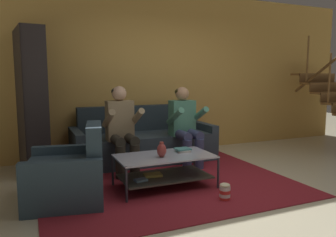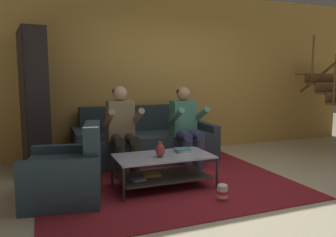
% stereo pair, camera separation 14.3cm
% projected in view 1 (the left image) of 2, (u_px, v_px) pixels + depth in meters
% --- Properties ---
extents(ground, '(16.80, 16.80, 0.00)m').
position_uv_depth(ground, '(237.00, 192.00, 3.92)').
color(ground, beige).
extents(back_partition, '(8.40, 0.12, 2.90)m').
position_uv_depth(back_partition, '(160.00, 73.00, 5.98)').
color(back_partition, gold).
rests_on(back_partition, ground).
extents(couch, '(2.28, 0.91, 0.89)m').
position_uv_depth(couch, '(143.00, 143.00, 5.38)').
color(couch, '#2F3D47').
rests_on(couch, ground).
extents(person_seated_left, '(0.50, 0.58, 1.25)m').
position_uv_depth(person_seated_left, '(122.00, 126.00, 4.65)').
color(person_seated_left, '#2E2921').
rests_on(person_seated_left, ground).
extents(person_seated_right, '(0.50, 0.58, 1.22)m').
position_uv_depth(person_seated_right, '(185.00, 123.00, 5.04)').
color(person_seated_right, '#3B4169').
rests_on(person_seated_right, ground).
extents(coffee_table, '(1.19, 0.65, 0.41)m').
position_uv_depth(coffee_table, '(164.00, 166.00, 4.07)').
color(coffee_table, '#B2B6CA').
rests_on(coffee_table, ground).
extents(area_rug, '(3.18, 3.31, 0.01)m').
position_uv_depth(area_rug, '(156.00, 174.00, 4.65)').
color(area_rug, maroon).
rests_on(area_rug, ground).
extents(vase, '(0.11, 0.11, 0.19)m').
position_uv_depth(vase, '(162.00, 150.00, 3.95)').
color(vase, maroon).
rests_on(vase, coffee_table).
extents(book_stack, '(0.21, 0.20, 0.05)m').
position_uv_depth(book_stack, '(183.00, 150.00, 4.25)').
color(book_stack, silver).
rests_on(book_stack, coffee_table).
extents(bookshelf, '(0.44, 1.12, 2.05)m').
position_uv_depth(bookshelf, '(28.00, 113.00, 4.70)').
color(bookshelf, black).
rests_on(bookshelf, ground).
extents(armchair, '(0.95, 1.00, 0.86)m').
position_uv_depth(armchair, '(69.00, 176.00, 3.62)').
color(armchair, '#2E414F').
rests_on(armchair, ground).
extents(popcorn_tub, '(0.12, 0.12, 0.20)m').
position_uv_depth(popcorn_tub, '(225.00, 192.00, 3.67)').
color(popcorn_tub, red).
rests_on(popcorn_tub, ground).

